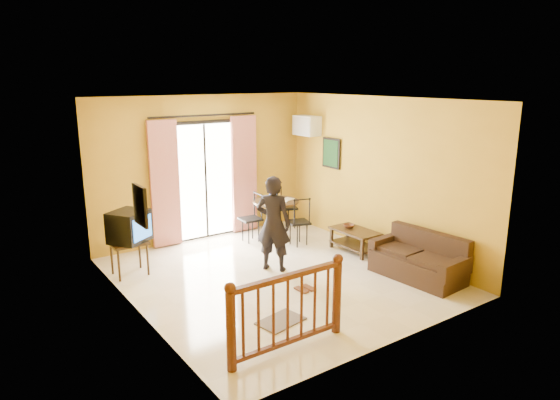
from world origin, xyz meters
TOP-DOWN VIEW (x-y plane):
  - ground at (0.00, 0.00)m, footprint 5.00×5.00m
  - room_shell at (0.00, 0.00)m, footprint 5.00×5.00m
  - balcony_door at (0.00, 2.43)m, footprint 2.25×0.14m
  - tv_table at (-1.90, 1.43)m, footprint 0.56×0.46m
  - television at (-1.87, 1.42)m, footprint 0.74×0.73m
  - picture_left at (-2.22, -0.20)m, footprint 0.05×0.42m
  - dining_table at (1.14, 1.68)m, footprint 0.91×0.91m
  - water_jug at (1.11, 1.74)m, footprint 0.16×0.16m
  - serving_tray at (1.34, 1.58)m, footprint 0.32×0.26m
  - dining_chairs at (1.17, 1.62)m, footprint 1.57×1.52m
  - air_conditioner at (2.09, 1.95)m, footprint 0.31×0.60m
  - botanical_print at (2.22, 1.30)m, footprint 0.05×0.50m
  - coffee_table at (1.85, 0.16)m, footprint 0.51×0.92m
  - bowl at (1.85, 0.33)m, footprint 0.26×0.26m
  - sofa at (1.85, -1.33)m, footprint 0.81×1.59m
  - standing_person at (0.13, 0.28)m, footprint 0.66×0.69m
  - stair_balustrade at (-1.15, -1.90)m, footprint 1.63×0.13m
  - doormat at (-0.82, -1.29)m, footprint 0.67×0.51m
  - sandals at (0.06, -0.67)m, footprint 0.25×0.25m

SIDE VIEW (x-z plane):
  - ground at x=0.00m, z-range 0.00..0.00m
  - dining_chairs at x=1.17m, z-range -0.47..0.47m
  - doormat at x=-0.82m, z-range 0.00..0.02m
  - sandals at x=0.06m, z-range 0.00..0.03m
  - coffee_table at x=1.85m, z-range 0.07..0.48m
  - sofa at x=1.85m, z-range -0.09..0.65m
  - bowl at x=1.85m, z-range 0.41..0.47m
  - tv_table at x=-1.90m, z-range 0.20..0.76m
  - stair_balustrade at x=-1.15m, z-range 0.05..1.08m
  - dining_table at x=1.14m, z-range 0.22..0.98m
  - serving_tray at x=1.34m, z-range 0.76..0.78m
  - standing_person at x=0.13m, z-range 0.00..1.59m
  - television at x=-1.87m, z-range 0.56..1.06m
  - water_jug at x=1.11m, z-range 0.76..1.05m
  - balcony_door at x=0.00m, z-range -0.04..2.42m
  - picture_left at x=-2.22m, z-range 1.29..1.81m
  - botanical_print at x=2.22m, z-range 1.35..1.95m
  - room_shell at x=0.00m, z-range -0.80..4.20m
  - air_conditioner at x=2.09m, z-range 1.95..2.35m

